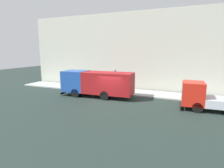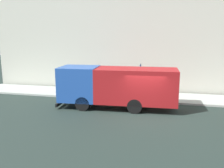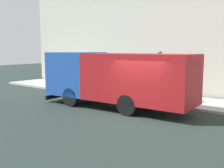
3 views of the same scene
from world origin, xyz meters
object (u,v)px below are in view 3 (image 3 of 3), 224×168
object	(u,v)px
large_utility_truck	(116,77)
street_sign_post	(160,72)
pedestrian_standing	(79,76)
pedestrian_walking	(90,78)
pedestrian_third	(94,77)

from	to	relation	value
large_utility_truck	street_sign_post	bearing A→B (deg)	-36.27
pedestrian_standing	street_sign_post	bearing A→B (deg)	157.11
pedestrian_walking	street_sign_post	size ratio (longest dim) A/B	0.64
large_utility_truck	pedestrian_standing	xyz separation A→B (m)	(3.07, 5.68, -0.59)
pedestrian_third	street_sign_post	distance (m)	5.99
pedestrian_standing	pedestrian_third	xyz separation A→B (m)	(0.22, -1.22, -0.01)
large_utility_truck	pedestrian_standing	bearing A→B (deg)	58.32
pedestrian_walking	pedestrian_third	world-z (taller)	pedestrian_walking
large_utility_truck	pedestrian_standing	distance (m)	6.49
pedestrian_walking	pedestrian_third	xyz separation A→B (m)	(1.07, 0.66, -0.07)
pedestrian_third	street_sign_post	size ratio (longest dim) A/B	0.60
pedestrian_walking	pedestrian_third	distance (m)	1.26
large_utility_truck	pedestrian_walking	xyz separation A→B (m)	(2.21, 3.80, -0.53)
large_utility_truck	pedestrian_walking	bearing A→B (deg)	56.47
large_utility_truck	pedestrian_third	xyz separation A→B (m)	(3.29, 4.46, -0.59)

